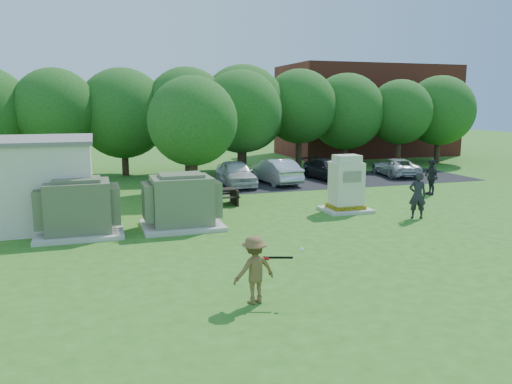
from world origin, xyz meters
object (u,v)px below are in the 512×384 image
object	(u,v)px
transformer_right	(182,202)
person_walking_right	(431,177)
generator_cabinet	(346,187)
car_silver_b	(395,167)
car_white	(236,173)
car_dark	(329,170)
transformer_left	(78,209)
car_silver_a	(275,171)
batter	(254,270)
picnic_table	(218,195)
person_by_generator	(418,195)

from	to	relation	value
transformer_right	person_walking_right	bearing A→B (deg)	12.38
generator_cabinet	car_silver_b	bearing A→B (deg)	46.85
car_white	car_dark	size ratio (longest dim) A/B	0.99
transformer_left	person_walking_right	size ratio (longest dim) A/B	1.62
generator_cabinet	car_white	distance (m)	8.57
person_walking_right	car_silver_a	bearing A→B (deg)	-126.56
transformer_left	car_silver_b	xyz separation A→B (m)	(19.23, 9.45, -0.39)
generator_cabinet	person_walking_right	world-z (taller)	generator_cabinet
transformer_right	car_dark	world-z (taller)	transformer_right
transformer_left	car_dark	world-z (taller)	transformer_left
batter	person_walking_right	distance (m)	16.87
picnic_table	person_by_generator	xyz separation A→B (m)	(7.13, -5.16, 0.49)
batter	transformer_left	bearing A→B (deg)	-73.63
transformer_left	car_white	size ratio (longest dim) A/B	0.70
picnic_table	batter	distance (m)	11.68
transformer_right	generator_cabinet	world-z (taller)	generator_cabinet
picnic_table	transformer_left	bearing A→B (deg)	-148.37
person_walking_right	car_silver_b	size ratio (longest dim) A/B	0.45
car_silver_a	transformer_right	bearing A→B (deg)	44.72
car_dark	car_silver_b	bearing A→B (deg)	-4.66
person_by_generator	person_walking_right	bearing A→B (deg)	-110.68
car_silver_a	car_silver_b	world-z (taller)	car_silver_a
batter	car_silver_b	xyz separation A→B (m)	(15.13, 17.27, -0.24)
generator_cabinet	person_walking_right	distance (m)	6.49
person_by_generator	car_silver_b	distance (m)	12.51
batter	person_by_generator	world-z (taller)	person_by_generator
generator_cabinet	person_walking_right	size ratio (longest dim) A/B	1.33
transformer_left	picnic_table	xyz separation A→B (m)	(6.01, 3.70, -0.50)
person_walking_right	picnic_table	bearing A→B (deg)	-87.21
transformer_left	picnic_table	distance (m)	7.07
generator_cabinet	batter	distance (m)	10.96
transformer_right	batter	distance (m)	7.83
generator_cabinet	car_silver_a	size ratio (longest dim) A/B	0.56
transformer_left	car_silver_a	xyz separation A→B (m)	(10.71, 8.96, -0.24)
car_dark	picnic_table	bearing A→B (deg)	-153.98
person_by_generator	car_silver_b	world-z (taller)	person_by_generator
transformer_right	car_dark	xyz separation A→B (m)	(10.67, 9.22, -0.34)
car_white	car_dark	bearing A→B (deg)	5.24
batter	person_by_generator	size ratio (longest dim) A/B	0.84
batter	person_by_generator	xyz separation A→B (m)	(9.03, 6.36, 0.15)
transformer_left	car_dark	distance (m)	17.08
batter	car_silver_a	size ratio (longest dim) A/B	0.37
person_walking_right	batter	bearing A→B (deg)	-43.67
transformer_right	car_white	distance (m)	9.92
picnic_table	car_white	distance (m)	5.58
transformer_left	batter	bearing A→B (deg)	-62.29
car_silver_a	car_silver_b	bearing A→B (deg)	176.10
batter	person_by_generator	distance (m)	11.04
picnic_table	person_walking_right	size ratio (longest dim) A/B	0.96
car_silver_a	person_walking_right	bearing A→B (deg)	129.49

